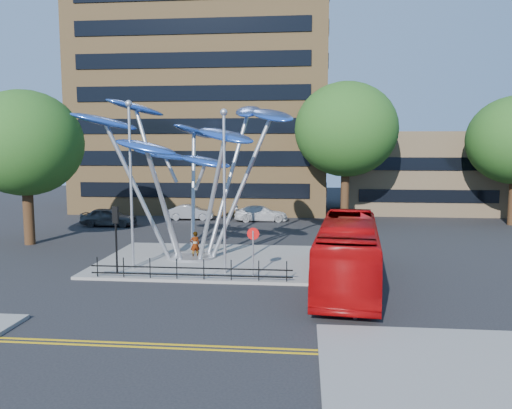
# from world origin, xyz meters

# --- Properties ---
(ground) EXTENTS (120.00, 120.00, 0.00)m
(ground) POSITION_xyz_m (0.00, 0.00, 0.00)
(ground) COLOR black
(ground) RESTS_ON ground
(traffic_island) EXTENTS (12.00, 9.00, 0.15)m
(traffic_island) POSITION_xyz_m (-1.00, 6.00, 0.07)
(traffic_island) COLOR slate
(traffic_island) RESTS_ON ground
(double_yellow_near) EXTENTS (40.00, 0.12, 0.01)m
(double_yellow_near) POSITION_xyz_m (0.00, -6.00, 0.01)
(double_yellow_near) COLOR gold
(double_yellow_near) RESTS_ON ground
(double_yellow_far) EXTENTS (40.00, 0.12, 0.01)m
(double_yellow_far) POSITION_xyz_m (0.00, -6.30, 0.01)
(double_yellow_far) COLOR gold
(double_yellow_far) RESTS_ON ground
(brick_tower) EXTENTS (25.00, 15.00, 30.00)m
(brick_tower) POSITION_xyz_m (-6.00, 32.00, 15.00)
(brick_tower) COLOR olive
(brick_tower) RESTS_ON ground
(low_building_near) EXTENTS (15.00, 8.00, 8.00)m
(low_building_near) POSITION_xyz_m (16.00, 30.00, 4.00)
(low_building_near) COLOR tan
(low_building_near) RESTS_ON ground
(tree_right) EXTENTS (8.80, 8.80, 12.11)m
(tree_right) POSITION_xyz_m (8.00, 22.00, 8.04)
(tree_right) COLOR black
(tree_right) RESTS_ON ground
(tree_left) EXTENTS (7.60, 7.60, 10.32)m
(tree_left) POSITION_xyz_m (-14.00, 10.00, 6.79)
(tree_left) COLOR black
(tree_left) RESTS_ON ground
(leaf_sculpture) EXTENTS (12.72, 9.54, 9.51)m
(leaf_sculpture) POSITION_xyz_m (-2.07, 6.68, 6.87)
(leaf_sculpture) COLOR #9EA0A5
(leaf_sculpture) RESTS_ON traffic_island
(street_lamp_left) EXTENTS (0.36, 0.36, 8.80)m
(street_lamp_left) POSITION_xyz_m (-4.50, 3.50, 5.36)
(street_lamp_left) COLOR #9EA0A5
(street_lamp_left) RESTS_ON traffic_island
(street_lamp_right) EXTENTS (0.36, 0.36, 8.30)m
(street_lamp_right) POSITION_xyz_m (0.50, 3.00, 5.09)
(street_lamp_right) COLOR #9EA0A5
(street_lamp_right) RESTS_ON traffic_island
(traffic_light_island) EXTENTS (0.28, 0.18, 3.42)m
(traffic_light_island) POSITION_xyz_m (-5.00, 2.50, 2.61)
(traffic_light_island) COLOR black
(traffic_light_island) RESTS_ON traffic_island
(no_entry_sign_island) EXTENTS (0.60, 0.10, 2.45)m
(no_entry_sign_island) POSITION_xyz_m (2.00, 2.52, 1.82)
(no_entry_sign_island) COLOR #9EA0A5
(no_entry_sign_island) RESTS_ON traffic_island
(pedestrian_railing_front) EXTENTS (10.00, 0.06, 1.00)m
(pedestrian_railing_front) POSITION_xyz_m (-1.00, 1.70, 0.55)
(pedestrian_railing_front) COLOR black
(pedestrian_railing_front) RESTS_ON traffic_island
(red_bus) EXTENTS (3.85, 11.63, 3.18)m
(red_bus) POSITION_xyz_m (6.60, 1.97, 1.59)
(red_bus) COLOR #A50709
(red_bus) RESTS_ON ground
(pedestrian) EXTENTS (0.68, 0.59, 1.56)m
(pedestrian) POSITION_xyz_m (-1.78, 6.27, 0.93)
(pedestrian) COLOR gray
(pedestrian) RESTS_ON traffic_island
(parked_car_left) EXTENTS (4.57, 1.87, 1.55)m
(parked_car_left) POSITION_xyz_m (-11.67, 18.00, 0.78)
(parked_car_left) COLOR #3B3E42
(parked_car_left) RESTS_ON ground
(parked_car_mid) EXTENTS (4.18, 1.69, 1.35)m
(parked_car_mid) POSITION_xyz_m (-5.72, 22.34, 0.68)
(parked_car_mid) COLOR #96979D
(parked_car_mid) RESTS_ON ground
(parked_car_right) EXTENTS (4.95, 2.55, 1.37)m
(parked_car_right) POSITION_xyz_m (0.68, 22.07, 0.69)
(parked_car_right) COLOR silver
(parked_car_right) RESTS_ON ground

